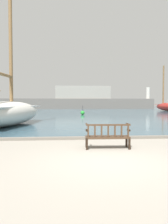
{
  "coord_description": "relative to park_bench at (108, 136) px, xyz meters",
  "views": [
    {
      "loc": [
        -1.17,
        -6.11,
        1.68
      ],
      "look_at": [
        0.18,
        10.0,
        1.0
      ],
      "focal_mm": 35.0,
      "sensor_mm": 36.0,
      "label": 1
    }
  ],
  "objects": [
    {
      "name": "harbor_water",
      "position": [
        -0.35,
        42.26,
        -0.43
      ],
      "size": [
        100.0,
        80.0,
        0.08
      ],
      "primitive_type": "cube",
      "color": "#385666",
      "rests_on": "ground"
    },
    {
      "name": "quay_edge_kerb",
      "position": [
        -0.35,
        2.11,
        -0.41
      ],
      "size": [
        40.0,
        0.3,
        0.12
      ],
      "primitive_type": "cube",
      "color": "slate",
      "rests_on": "ground"
    },
    {
      "name": "ground_plane",
      "position": [
        -0.35,
        -1.74,
        -0.47
      ],
      "size": [
        160.0,
        160.0,
        0.0
      ],
      "primitive_type": "plane",
      "color": "gray"
    },
    {
      "name": "sailboat_far_starboard",
      "position": [
        -5.47,
        8.02,
        0.57
      ],
      "size": [
        4.13,
        9.8,
        11.2
      ],
      "color": "silver",
      "rests_on": "harbor_water"
    },
    {
      "name": "park_bench",
      "position": [
        0.0,
        0.0,
        0.0
      ],
      "size": [
        1.62,
        0.6,
        0.92
      ],
      "color": "black",
      "rests_on": "ground"
    },
    {
      "name": "channel_buoy",
      "position": [
        0.73,
        21.26,
        -0.11
      ],
      "size": [
        0.53,
        0.53,
        1.23
      ],
      "color": "green",
      "rests_on": "harbor_water"
    },
    {
      "name": "far_breakwater",
      "position": [
        0.6,
        48.57,
        1.66
      ],
      "size": [
        43.7,
        2.4,
        6.03
      ],
      "color": "#66605B",
      "rests_on": "ground"
    }
  ]
}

